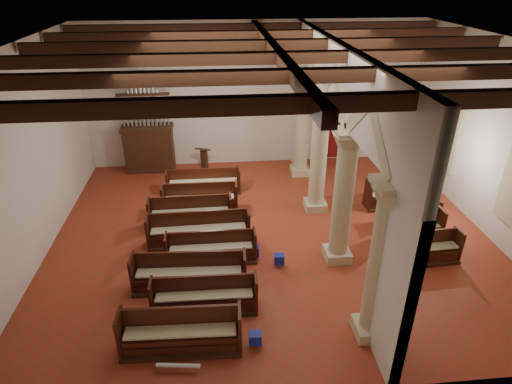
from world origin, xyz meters
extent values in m
plane|color=maroon|center=(0.00, 0.00, 0.00)|extent=(14.00, 14.00, 0.00)
plane|color=black|center=(0.00, 0.00, 6.00)|extent=(14.00, 14.00, 0.00)
cube|color=silver|center=(0.00, 6.00, 3.00)|extent=(14.00, 0.02, 6.00)
cube|color=silver|center=(0.00, -6.00, 3.00)|extent=(14.00, 0.02, 6.00)
cube|color=silver|center=(-7.00, 0.00, 3.00)|extent=(0.02, 12.00, 6.00)
cube|color=silver|center=(7.00, 0.00, 3.00)|extent=(0.02, 12.00, 6.00)
cube|color=#BDB28C|center=(1.80, -4.50, 0.15)|extent=(0.75, 0.75, 0.30)
cylinder|color=#BDB28C|center=(1.80, -4.50, 1.95)|extent=(0.56, 0.56, 3.30)
cube|color=#BDB28C|center=(1.80, -1.50, 0.15)|extent=(0.75, 0.75, 0.30)
cylinder|color=#BDB28C|center=(1.80, -1.50, 1.95)|extent=(0.56, 0.56, 3.30)
cube|color=#BDB28C|center=(1.80, 1.50, 0.15)|extent=(0.75, 0.75, 0.30)
cylinder|color=#BDB28C|center=(1.80, 1.50, 1.95)|extent=(0.56, 0.56, 3.30)
cube|color=#BDB28C|center=(1.80, 4.50, 0.15)|extent=(0.75, 0.75, 0.30)
cylinder|color=#BDB28C|center=(1.80, 4.50, 1.95)|extent=(0.56, 0.56, 3.30)
cube|color=silver|center=(1.80, 0.00, 5.04)|extent=(0.25, 11.90, 1.93)
cube|color=#367B61|center=(6.98, 2.50, 2.20)|extent=(0.03, 1.00, 2.20)
cube|color=#367B61|center=(5.00, 5.98, 2.20)|extent=(1.00, 0.03, 2.20)
cube|color=#3B1F12|center=(-4.50, 5.50, 0.90)|extent=(2.00, 0.80, 1.80)
cube|color=#3B1F12|center=(-4.50, 5.50, 1.90)|extent=(2.10, 0.85, 0.20)
cube|color=#392612|center=(-2.20, 4.71, 0.05)|extent=(0.62, 0.62, 0.11)
cube|color=#392612|center=(-2.20, 4.71, 0.58)|extent=(0.31, 0.31, 1.16)
cube|color=#392612|center=(-2.20, 4.63, 1.22)|extent=(0.65, 0.59, 0.20)
cube|color=maroon|center=(3.50, 5.92, 1.15)|extent=(1.60, 0.06, 2.10)
cylinder|color=gold|center=(3.50, 5.90, 2.25)|extent=(1.80, 0.04, 0.04)
cone|color=#3B1F12|center=(4.57, 5.50, 0.05)|extent=(0.32, 0.32, 0.11)
cylinder|color=gold|center=(4.57, 5.50, 1.07)|extent=(0.04, 0.04, 2.14)
cylinder|color=gold|center=(4.57, 5.50, 2.05)|extent=(0.08, 0.62, 0.03)
cube|color=navy|center=(4.57, 5.48, 1.60)|extent=(0.49, 0.06, 0.76)
cube|color=navy|center=(-0.97, -4.62, 0.24)|extent=(0.30, 0.25, 0.29)
cube|color=#163B9B|center=(0.01, -1.71, 0.25)|extent=(0.31, 0.26, 0.29)
cube|color=#163098|center=(-0.70, -1.26, 0.26)|extent=(0.33, 0.27, 0.32)
cylinder|color=silver|center=(-2.69, -5.15, 0.16)|extent=(0.96, 0.22, 0.10)
cylinder|color=silver|center=(-2.11, -4.02, 0.16)|extent=(0.85, 0.44, 0.09)
cube|color=#3B1F12|center=(-2.64, -4.54, 0.05)|extent=(2.75, 0.83, 0.10)
cube|color=#3F160D|center=(-2.64, -4.60, 0.34)|extent=(2.59, 0.51, 0.47)
cube|color=#3F160D|center=(-2.64, -4.36, 0.60)|extent=(2.58, 0.17, 0.99)
cube|color=#3F160D|center=(-3.97, -4.52, 0.60)|extent=(0.10, 0.63, 0.99)
cube|color=#3F160D|center=(-1.31, -4.52, 0.60)|extent=(0.10, 0.63, 0.99)
cube|color=beige|center=(-2.64, -4.60, 0.60)|extent=(2.49, 0.46, 0.05)
cube|color=#3B1F12|center=(-2.13, -3.34, 0.05)|extent=(2.68, 0.70, 0.09)
cube|color=#48220F|center=(-2.13, -3.39, 0.30)|extent=(2.52, 0.41, 0.42)
cube|color=#48220F|center=(-2.13, -3.18, 0.54)|extent=(2.52, 0.11, 0.89)
cube|color=#48220F|center=(-3.43, -3.32, 0.54)|extent=(0.07, 0.56, 0.89)
cube|color=#48220F|center=(-0.83, -3.32, 0.54)|extent=(0.07, 0.56, 0.89)
cube|color=beige|center=(-2.13, -3.39, 0.54)|extent=(2.42, 0.38, 0.05)
cube|color=#3B1F12|center=(-2.54, -2.43, 0.05)|extent=(3.08, 0.86, 0.10)
cube|color=#48110F|center=(-2.54, -2.49, 0.33)|extent=(2.92, 0.55, 0.46)
cube|color=#48110F|center=(-2.54, -2.25, 0.59)|extent=(2.90, 0.21, 0.97)
cube|color=#48110F|center=(-4.03, -2.41, 0.59)|extent=(0.10, 0.62, 0.97)
cube|color=#48110F|center=(-1.05, -2.41, 0.59)|extent=(0.10, 0.62, 0.97)
cube|color=beige|center=(-2.54, -2.49, 0.59)|extent=(2.80, 0.50, 0.05)
cube|color=#3B1F12|center=(-1.95, -1.27, 0.05)|extent=(2.66, 0.65, 0.09)
cube|color=#3A160C|center=(-1.95, -1.32, 0.30)|extent=(2.50, 0.38, 0.41)
cube|color=#3A160C|center=(-1.95, -1.11, 0.53)|extent=(2.50, 0.07, 0.87)
cube|color=#3A160C|center=(-3.24, -1.25, 0.53)|extent=(0.07, 0.55, 0.87)
cube|color=#3A160C|center=(-0.66, -1.25, 0.53)|extent=(0.07, 0.55, 0.87)
cube|color=beige|center=(-1.95, -1.32, 0.53)|extent=(2.40, 0.34, 0.05)
cube|color=#3B1F12|center=(-2.33, -0.30, 0.05)|extent=(3.21, 0.78, 0.10)
cube|color=#3E1C0D|center=(-2.33, -0.35, 0.33)|extent=(3.05, 0.47, 0.46)
cube|color=#3E1C0D|center=(-2.33, -0.12, 0.59)|extent=(3.04, 0.14, 0.97)
cube|color=#3E1C0D|center=(-3.89, -0.28, 0.59)|extent=(0.08, 0.61, 0.97)
cube|color=#3E1C0D|center=(-0.77, -0.28, 0.59)|extent=(0.08, 0.61, 0.97)
cube|color=beige|center=(-2.33, -0.35, 0.59)|extent=(2.93, 0.43, 0.05)
cube|color=#3B1F12|center=(-2.63, 0.81, 0.05)|extent=(2.79, 0.74, 0.10)
cube|color=#3C150C|center=(-2.63, 0.76, 0.32)|extent=(2.64, 0.44, 0.45)
cube|color=#3C150C|center=(-2.63, 0.98, 0.57)|extent=(2.63, 0.12, 0.94)
cube|color=#3C150C|center=(-3.99, 0.83, 0.57)|extent=(0.08, 0.60, 0.94)
cube|color=#3C150C|center=(-1.28, 0.83, 0.57)|extent=(0.08, 0.60, 0.94)
cube|color=beige|center=(-2.63, 0.76, 0.57)|extent=(2.53, 0.40, 0.05)
cube|color=#3B1F12|center=(-2.34, 1.74, 0.05)|extent=(2.67, 0.72, 0.10)
cube|color=#43140E|center=(-2.34, 1.69, 0.32)|extent=(2.51, 0.42, 0.45)
cube|color=#43140E|center=(-2.34, 1.92, 0.57)|extent=(2.51, 0.09, 0.95)
cube|color=#43140E|center=(-3.63, 1.76, 0.57)|extent=(0.07, 0.60, 0.95)
cube|color=#43140E|center=(-1.04, 1.76, 0.57)|extent=(0.07, 0.60, 0.95)
cube|color=beige|center=(-2.34, 1.69, 0.57)|extent=(2.41, 0.38, 0.05)
cube|color=#3B1F12|center=(-2.23, 3.16, 0.05)|extent=(2.83, 0.65, 0.09)
cube|color=#411F0D|center=(-2.23, 3.11, 0.30)|extent=(2.67, 0.37, 0.41)
cube|color=#411F0D|center=(-2.23, 3.32, 0.52)|extent=(2.67, 0.07, 0.86)
cube|color=#411F0D|center=(-3.60, 3.18, 0.52)|extent=(0.07, 0.55, 0.86)
cube|color=#411F0D|center=(-0.85, 3.18, 0.52)|extent=(0.07, 0.55, 0.86)
cube|color=beige|center=(-2.23, 3.11, 0.52)|extent=(2.57, 0.34, 0.05)
cube|color=#3B1F12|center=(4.42, -1.89, 0.05)|extent=(1.91, 0.77, 0.09)
cube|color=#45170E|center=(4.42, -1.94, 0.30)|extent=(1.75, 0.48, 0.42)
cube|color=#45170E|center=(4.42, -1.73, 0.54)|extent=(1.73, 0.17, 0.89)
cube|color=#45170E|center=(3.51, -1.88, 0.54)|extent=(0.10, 0.56, 0.89)
cube|color=#45170E|center=(5.32, -1.88, 0.54)|extent=(0.10, 0.56, 0.89)
cube|color=beige|center=(4.42, -1.94, 0.54)|extent=(1.68, 0.43, 0.05)
cube|color=#3B1F12|center=(4.35, -0.80, 0.05)|extent=(1.92, 0.74, 0.10)
cube|color=#3A150C|center=(4.35, -0.86, 0.34)|extent=(1.77, 0.42, 0.47)
cube|color=#3A150C|center=(4.35, -0.62, 0.60)|extent=(1.77, 0.08, 0.99)
cube|color=#3A150C|center=(3.43, -0.78, 0.60)|extent=(0.08, 0.62, 0.99)
cube|color=#3A150C|center=(5.28, -0.78, 0.60)|extent=(0.08, 0.62, 0.99)
cube|color=beige|center=(4.35, -0.86, 0.60)|extent=(1.70, 0.38, 0.05)
cube|color=#3B1F12|center=(4.76, 0.10, 0.05)|extent=(1.82, 0.67, 0.09)
cube|color=#40140D|center=(4.76, 0.06, 0.30)|extent=(1.67, 0.40, 0.41)
cube|color=#40140D|center=(4.76, 0.27, 0.52)|extent=(1.66, 0.10, 0.86)
cube|color=#40140D|center=(3.89, 0.12, 0.52)|extent=(0.07, 0.55, 0.86)
cube|color=#40140D|center=(5.63, 0.12, 0.52)|extent=(0.07, 0.55, 0.86)
cube|color=beige|center=(4.76, 0.06, 0.52)|extent=(1.60, 0.36, 0.05)
cube|color=#3B1F12|center=(4.68, 1.40, 0.05)|extent=(2.12, 0.81, 0.10)
cube|color=#40120D|center=(4.68, 1.34, 0.34)|extent=(1.95, 0.50, 0.47)
cube|color=#40120D|center=(4.68, 1.58, 0.60)|extent=(1.94, 0.15, 0.99)
cube|color=#40120D|center=(3.67, 1.42, 0.60)|extent=(0.10, 0.62, 0.99)
cube|color=#40120D|center=(5.69, 1.42, 0.60)|extent=(0.10, 0.62, 0.99)
cube|color=beige|center=(4.68, 1.34, 0.60)|extent=(1.87, 0.45, 0.05)
camera|label=1|loc=(-1.64, -11.70, 7.78)|focal=30.00mm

